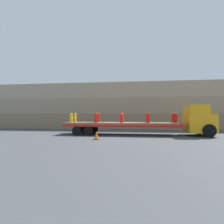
{
  "coord_description": "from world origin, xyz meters",
  "views": [
    {
      "loc": [
        1.17,
        -16.7,
        1.9
      ],
      "look_at": [
        -0.97,
        0.0,
        2.16
      ],
      "focal_mm": 28.0,
      "sensor_mm": 36.0,
      "label": 1
    }
  ],
  "objects_px": {
    "fire_hydrant_red_near_3": "(148,118)",
    "fire_hydrant_red_far_4": "(173,118)",
    "fire_hydrant_yellow_far_0": "(75,118)",
    "fire_hydrant_red_far_2": "(122,118)",
    "fire_hydrant_red_near_2": "(122,118)",
    "truck_cab": "(199,120)",
    "flatbed_trailer": "(117,124)",
    "fire_hydrant_red_far_1": "(98,118)",
    "fire_hydrant_red_far_3": "(147,118)",
    "traffic_cone": "(97,136)",
    "fire_hydrant_red_near_1": "(96,118)",
    "fire_hydrant_red_near_4": "(176,118)",
    "fire_hydrant_yellow_near_0": "(71,118)"
  },
  "relations": [
    {
      "from": "truck_cab",
      "to": "fire_hydrant_yellow_far_0",
      "type": "height_order",
      "value": "truck_cab"
    },
    {
      "from": "fire_hydrant_red_near_3",
      "to": "flatbed_trailer",
      "type": "bearing_deg",
      "value": 169.07
    },
    {
      "from": "fire_hydrant_red_near_1",
      "to": "fire_hydrant_red_near_3",
      "type": "xyz_separation_m",
      "value": [
        4.85,
        0.0,
        0.0
      ]
    },
    {
      "from": "fire_hydrant_red_far_3",
      "to": "traffic_cone",
      "type": "height_order",
      "value": "fire_hydrant_red_far_3"
    },
    {
      "from": "fire_hydrant_yellow_near_0",
      "to": "fire_hydrant_yellow_far_0",
      "type": "relative_size",
      "value": 1.0
    },
    {
      "from": "fire_hydrant_yellow_near_0",
      "to": "fire_hydrant_red_near_1",
      "type": "relative_size",
      "value": 1.0
    },
    {
      "from": "fire_hydrant_yellow_near_0",
      "to": "fire_hydrant_red_far_4",
      "type": "distance_m",
      "value": 9.76
    },
    {
      "from": "fire_hydrant_red_near_3",
      "to": "fire_hydrant_red_far_4",
      "type": "xyz_separation_m",
      "value": [
        2.42,
        1.14,
        0.0
      ]
    },
    {
      "from": "fire_hydrant_yellow_far_0",
      "to": "fire_hydrant_red_far_4",
      "type": "bearing_deg",
      "value": 0.0
    },
    {
      "from": "fire_hydrant_red_far_2",
      "to": "fire_hydrant_red_far_4",
      "type": "bearing_deg",
      "value": 0.0
    },
    {
      "from": "fire_hydrant_red_far_3",
      "to": "fire_hydrant_red_near_4",
      "type": "distance_m",
      "value": 2.68
    },
    {
      "from": "fire_hydrant_red_near_3",
      "to": "fire_hydrant_red_far_1",
      "type": "bearing_deg",
      "value": 166.81
    },
    {
      "from": "fire_hydrant_yellow_near_0",
      "to": "fire_hydrant_yellow_far_0",
      "type": "bearing_deg",
      "value": 90.0
    },
    {
      "from": "flatbed_trailer",
      "to": "truck_cab",
      "type": "bearing_deg",
      "value": 0.0
    },
    {
      "from": "truck_cab",
      "to": "fire_hydrant_yellow_near_0",
      "type": "bearing_deg",
      "value": -177.26
    },
    {
      "from": "flatbed_trailer",
      "to": "fire_hydrant_red_far_2",
      "type": "distance_m",
      "value": 0.99
    },
    {
      "from": "fire_hydrant_red_far_2",
      "to": "truck_cab",
      "type": "bearing_deg",
      "value": -4.62
    },
    {
      "from": "fire_hydrant_red_near_2",
      "to": "fire_hydrant_red_far_3",
      "type": "distance_m",
      "value": 2.68
    },
    {
      "from": "fire_hydrant_red_near_1",
      "to": "fire_hydrant_red_near_4",
      "type": "bearing_deg",
      "value": 0.0
    },
    {
      "from": "flatbed_trailer",
      "to": "fire_hydrant_red_far_1",
      "type": "distance_m",
      "value": 2.08
    },
    {
      "from": "fire_hydrant_red_near_4",
      "to": "fire_hydrant_red_far_1",
      "type": "bearing_deg",
      "value": 171.12
    },
    {
      "from": "traffic_cone",
      "to": "flatbed_trailer",
      "type": "bearing_deg",
      "value": 71.14
    },
    {
      "from": "fire_hydrant_red_near_3",
      "to": "fire_hydrant_red_far_4",
      "type": "distance_m",
      "value": 2.68
    },
    {
      "from": "fire_hydrant_red_near_3",
      "to": "traffic_cone",
      "type": "distance_m",
      "value": 5.24
    },
    {
      "from": "fire_hydrant_yellow_near_0",
      "to": "fire_hydrant_red_near_2",
      "type": "distance_m",
      "value": 4.85
    },
    {
      "from": "truck_cab",
      "to": "fire_hydrant_red_far_3",
      "type": "distance_m",
      "value": 4.65
    },
    {
      "from": "fire_hydrant_yellow_far_0",
      "to": "traffic_cone",
      "type": "height_order",
      "value": "fire_hydrant_yellow_far_0"
    },
    {
      "from": "fire_hydrant_red_far_4",
      "to": "fire_hydrant_red_near_2",
      "type": "bearing_deg",
      "value": -166.81
    },
    {
      "from": "truck_cab",
      "to": "fire_hydrant_red_far_2",
      "type": "bearing_deg",
      "value": 175.38
    },
    {
      "from": "fire_hydrant_yellow_far_0",
      "to": "fire_hydrant_red_far_1",
      "type": "bearing_deg",
      "value": 0.0
    },
    {
      "from": "fire_hydrant_red_near_1",
      "to": "fire_hydrant_red_far_3",
      "type": "distance_m",
      "value": 4.98
    },
    {
      "from": "fire_hydrant_red_far_2",
      "to": "fire_hydrant_red_near_2",
      "type": "bearing_deg",
      "value": -90.0
    },
    {
      "from": "fire_hydrant_yellow_far_0",
      "to": "traffic_cone",
      "type": "xyz_separation_m",
      "value": [
        3.13,
        -4.08,
        -1.3
      ]
    },
    {
      "from": "truck_cab",
      "to": "fire_hydrant_red_near_1",
      "type": "relative_size",
      "value": 3.08
    },
    {
      "from": "truck_cab",
      "to": "flatbed_trailer",
      "type": "xyz_separation_m",
      "value": [
        -7.55,
        0.0,
        -0.42
      ]
    },
    {
      "from": "flatbed_trailer",
      "to": "fire_hydrant_red_near_2",
      "type": "height_order",
      "value": "fire_hydrant_red_near_2"
    },
    {
      "from": "fire_hydrant_yellow_far_0",
      "to": "fire_hydrant_red_far_4",
      "type": "xyz_separation_m",
      "value": [
        9.69,
        0.0,
        0.0
      ]
    },
    {
      "from": "flatbed_trailer",
      "to": "fire_hydrant_yellow_far_0",
      "type": "distance_m",
      "value": 4.41
    },
    {
      "from": "fire_hydrant_red_near_1",
      "to": "fire_hydrant_red_far_1",
      "type": "relative_size",
      "value": 1.0
    },
    {
      "from": "fire_hydrant_red_near_1",
      "to": "fire_hydrant_red_near_3",
      "type": "height_order",
      "value": "same"
    },
    {
      "from": "fire_hydrant_red_far_1",
      "to": "fire_hydrant_red_near_3",
      "type": "height_order",
      "value": "same"
    },
    {
      "from": "flatbed_trailer",
      "to": "traffic_cone",
      "type": "xyz_separation_m",
      "value": [
        -1.2,
        -3.51,
        -0.67
      ]
    },
    {
      "from": "fire_hydrant_yellow_far_0",
      "to": "fire_hydrant_red_near_1",
      "type": "xyz_separation_m",
      "value": [
        2.42,
        -1.14,
        0.0
      ]
    },
    {
      "from": "flatbed_trailer",
      "to": "fire_hydrant_red_far_4",
      "type": "distance_m",
      "value": 5.43
    },
    {
      "from": "fire_hydrant_yellow_far_0",
      "to": "fire_hydrant_red_near_1",
      "type": "relative_size",
      "value": 1.0
    },
    {
      "from": "fire_hydrant_red_near_3",
      "to": "fire_hydrant_red_far_3",
      "type": "bearing_deg",
      "value": 90.0
    },
    {
      "from": "fire_hydrant_red_near_1",
      "to": "fire_hydrant_red_near_3",
      "type": "distance_m",
      "value": 4.85
    },
    {
      "from": "fire_hydrant_red_far_2",
      "to": "fire_hydrant_red_far_3",
      "type": "relative_size",
      "value": 1.0
    },
    {
      "from": "flatbed_trailer",
      "to": "fire_hydrant_red_far_3",
      "type": "xyz_separation_m",
      "value": [
        2.94,
        0.57,
        0.62
      ]
    },
    {
      "from": "fire_hydrant_red_near_3",
      "to": "fire_hydrant_red_far_4",
      "type": "bearing_deg",
      "value": 25.11
    }
  ]
}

